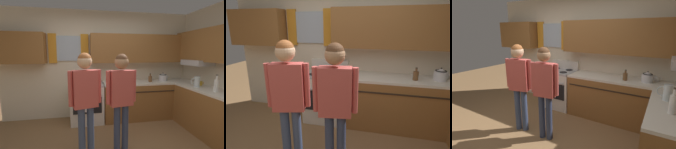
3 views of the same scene
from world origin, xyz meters
TOP-DOWN VIEW (x-y plane):
  - back_wall_unit at (0.07, 1.82)m, footprint 4.60×0.42m
  - kitchen_counter_run at (1.49, 1.15)m, footprint 2.25×2.02m
  - stove_oven at (-0.34, 1.54)m, footprint 0.73×0.67m
  - bottle_milk_white at (1.94, 0.34)m, footprint 0.08×0.08m
  - bottle_squat_brown at (1.18, 1.47)m, footprint 0.08×0.08m
  - mug_mustard_yellow at (2.08, 0.89)m, footprint 0.12×0.08m
  - mug_ceramic_white at (1.71, 1.71)m, footprint 0.13×0.08m
  - stovetop_kettle at (1.56, 1.55)m, footprint 0.27×0.20m
  - water_pitcher at (1.88, 0.76)m, footprint 0.19×0.11m
  - adult_left at (-0.39, 0.27)m, footprint 0.49×0.24m
  - adult_in_plaid at (0.17, 0.28)m, footprint 0.49×0.21m

SIDE VIEW (x-z plane):
  - kitchen_counter_run at x=1.49m, z-range 0.00..0.90m
  - stove_oven at x=-0.34m, z-range -0.08..1.02m
  - mug_mustard_yellow at x=2.08m, z-range 0.90..0.99m
  - mug_ceramic_white at x=1.71m, z-range 0.90..1.00m
  - bottle_squat_brown at x=1.18m, z-range 0.87..1.08m
  - stovetop_kettle at x=1.56m, z-range 0.89..1.10m
  - adult_in_plaid at x=0.17m, z-range 0.20..1.79m
  - adult_left at x=-0.39m, z-range 0.21..1.81m
  - water_pitcher at x=1.88m, z-range 0.90..1.12m
  - bottle_milk_white at x=1.94m, z-range 0.86..1.18m
  - back_wall_unit at x=0.07m, z-range 0.16..2.76m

